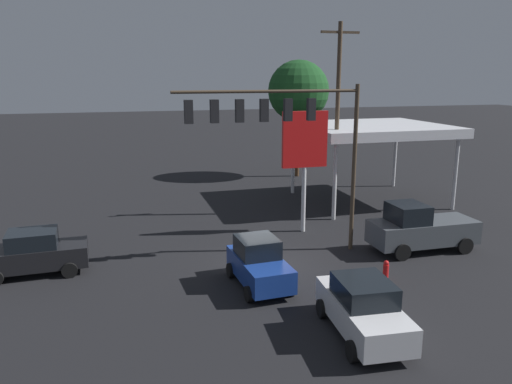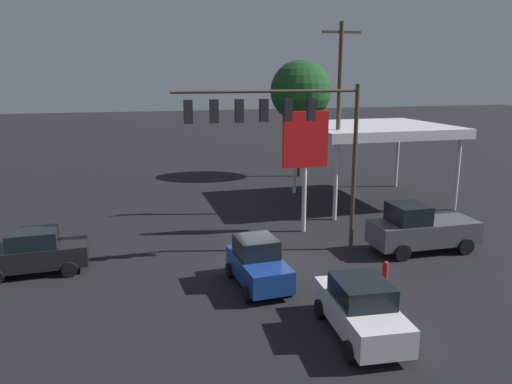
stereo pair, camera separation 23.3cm
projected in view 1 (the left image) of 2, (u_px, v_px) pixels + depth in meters
ground_plane at (268, 264)px, 22.66m from camera, size 200.00×200.00×0.00m
traffic_signal_assembly at (281, 124)px, 22.31m from camera, size 8.66×0.43×7.99m
utility_pole at (337, 116)px, 29.81m from camera, size 2.40×0.26×11.39m
gas_station_canopy at (371, 130)px, 33.04m from camera, size 9.47×8.37×5.19m
price_sign at (305, 145)px, 26.39m from camera, size 2.49×0.27×6.55m
hatchback_crossing at (259, 263)px, 20.22m from camera, size 2.13×3.89×1.97m
sedan_waiting at (34, 253)px, 21.40m from camera, size 4.47×2.20×1.93m
pickup_parked at (420, 229)px, 24.23m from camera, size 5.23×2.32×2.40m
sedan_far at (363, 308)px, 16.34m from camera, size 2.33×4.53×1.93m
street_tree at (298, 91)px, 40.75m from camera, size 4.99×4.99×9.60m
fire_hydrant at (386, 271)px, 20.81m from camera, size 0.24×0.24×0.88m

